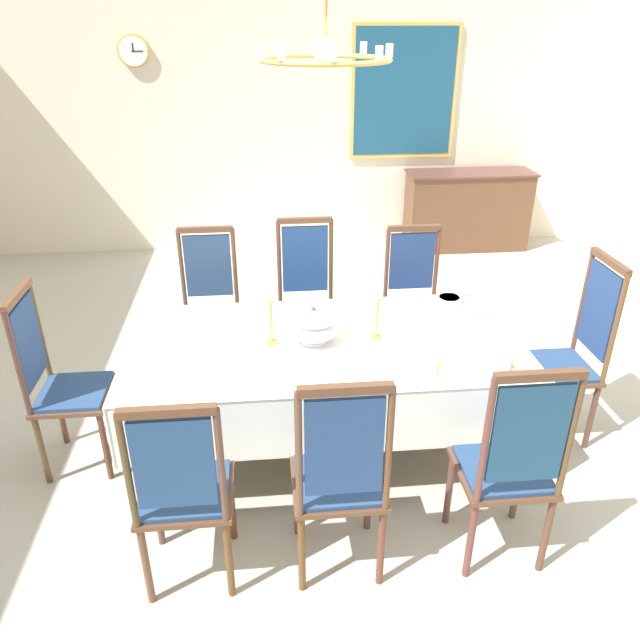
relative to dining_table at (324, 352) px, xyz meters
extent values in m
cube|color=beige|center=(0.00, 0.26, -0.72)|extent=(7.10, 7.15, 0.04)
cube|color=silver|center=(0.00, 3.88, 0.81)|extent=(7.10, 0.08, 3.00)
cylinder|color=#53332D|center=(-1.06, -0.47, -0.33)|extent=(0.07, 0.07, 0.74)
cylinder|color=brown|center=(1.06, -0.47, -0.33)|extent=(0.07, 0.07, 0.74)
cylinder|color=brown|center=(-1.06, 0.47, -0.33)|extent=(0.07, 0.07, 0.74)
cylinder|color=brown|center=(1.06, 0.47, -0.33)|extent=(0.07, 0.07, 0.74)
cube|color=brown|center=(0.00, 0.00, 0.00)|extent=(2.19, 1.03, 0.08)
cube|color=brown|center=(0.00, 0.00, 0.06)|extent=(2.31, 1.15, 0.03)
cube|color=white|center=(0.00, 0.00, 0.07)|extent=(2.33, 1.17, 0.00)
cube|color=white|center=(0.00, -0.58, -0.12)|extent=(2.33, 0.00, 0.38)
cube|color=white|center=(0.00, 0.58, -0.12)|extent=(2.33, 0.00, 0.38)
cube|color=white|center=(-1.16, 0.00, -0.12)|extent=(0.00, 1.17, 0.38)
cube|color=white|center=(1.16, 0.00, -0.12)|extent=(0.00, 1.17, 0.38)
cylinder|color=brown|center=(-0.94, -0.73, -0.46)|extent=(0.04, 0.04, 0.47)
cylinder|color=brown|center=(-0.56, -0.73, -0.46)|extent=(0.04, 0.04, 0.47)
cylinder|color=brown|center=(-0.94, -1.09, -0.46)|extent=(0.04, 0.04, 0.47)
cylinder|color=brown|center=(-0.56, -1.09, -0.46)|extent=(0.04, 0.04, 0.47)
cube|color=brown|center=(-0.75, -0.91, -0.21)|extent=(0.44, 0.42, 0.03)
cube|color=navy|center=(-0.75, -0.91, -0.19)|extent=(0.40, 0.38, 0.02)
cylinder|color=brown|center=(-0.95, -1.10, 0.10)|extent=(0.03, 0.03, 0.60)
cylinder|color=brown|center=(-0.56, -1.10, 0.10)|extent=(0.03, 0.03, 0.60)
cube|color=navy|center=(-0.75, -1.10, 0.13)|extent=(0.34, 0.02, 0.45)
cube|color=brown|center=(-0.75, -1.10, 0.40)|extent=(0.40, 0.04, 0.04)
cylinder|color=brown|center=(-0.56, 0.73, -0.46)|extent=(0.04, 0.04, 0.47)
cylinder|color=brown|center=(-0.94, 0.73, -0.46)|extent=(0.04, 0.04, 0.47)
cylinder|color=brown|center=(-0.56, 1.09, -0.46)|extent=(0.04, 0.04, 0.47)
cylinder|color=brown|center=(-0.94, 1.09, -0.46)|extent=(0.04, 0.04, 0.47)
cube|color=brown|center=(-0.75, 0.91, -0.21)|extent=(0.44, 0.42, 0.03)
cube|color=navy|center=(-0.75, 0.91, -0.19)|extent=(0.40, 0.38, 0.02)
cylinder|color=brown|center=(-0.56, 1.10, 0.11)|extent=(0.03, 0.03, 0.63)
cylinder|color=brown|center=(-0.95, 1.10, 0.11)|extent=(0.03, 0.03, 0.63)
cube|color=navy|center=(-0.75, 1.10, 0.15)|extent=(0.34, 0.02, 0.48)
cube|color=brown|center=(-0.75, 1.10, 0.43)|extent=(0.40, 0.04, 0.04)
cylinder|color=brown|center=(-0.22, -0.73, -0.46)|extent=(0.04, 0.04, 0.47)
cylinder|color=brown|center=(0.16, -0.73, -0.46)|extent=(0.04, 0.04, 0.47)
cylinder|color=brown|center=(-0.22, -1.09, -0.46)|extent=(0.04, 0.04, 0.47)
cylinder|color=brown|center=(0.16, -1.09, -0.46)|extent=(0.04, 0.04, 0.47)
cube|color=brown|center=(-0.03, -0.91, -0.21)|extent=(0.44, 0.42, 0.03)
cube|color=navy|center=(-0.03, -0.91, -0.19)|extent=(0.40, 0.38, 0.02)
cylinder|color=brown|center=(-0.23, -1.10, 0.13)|extent=(0.03, 0.03, 0.65)
cylinder|color=brown|center=(0.16, -1.10, 0.13)|extent=(0.03, 0.03, 0.65)
cube|color=navy|center=(-0.03, -1.10, 0.16)|extent=(0.34, 0.02, 0.50)
cube|color=brown|center=(-0.03, -1.10, 0.46)|extent=(0.40, 0.04, 0.04)
cylinder|color=brown|center=(0.16, 0.73, -0.46)|extent=(0.04, 0.04, 0.47)
cylinder|color=brown|center=(-0.22, 0.73, -0.46)|extent=(0.04, 0.04, 0.47)
cylinder|color=brown|center=(0.16, 1.09, -0.46)|extent=(0.04, 0.04, 0.47)
cylinder|color=#54322F|center=(-0.22, 1.09, -0.46)|extent=(0.04, 0.04, 0.47)
cube|color=brown|center=(-0.03, 0.91, -0.21)|extent=(0.44, 0.42, 0.03)
cube|color=navy|center=(-0.03, 0.91, -0.19)|extent=(0.40, 0.38, 0.02)
cylinder|color=#52371E|center=(0.16, 1.10, 0.14)|extent=(0.03, 0.03, 0.67)
cylinder|color=brown|center=(-0.23, 1.10, 0.14)|extent=(0.03, 0.03, 0.67)
cube|color=navy|center=(-0.03, 1.10, 0.17)|extent=(0.34, 0.02, 0.51)
cube|color=brown|center=(-0.03, 1.10, 0.47)|extent=(0.40, 0.04, 0.04)
cylinder|color=brown|center=(0.60, -0.73, -0.46)|extent=(0.04, 0.04, 0.47)
cylinder|color=brown|center=(0.98, -0.73, -0.46)|extent=(0.04, 0.04, 0.47)
cylinder|color=brown|center=(0.60, -1.09, -0.46)|extent=(0.04, 0.04, 0.47)
cylinder|color=brown|center=(0.98, -1.09, -0.46)|extent=(0.04, 0.04, 0.47)
cube|color=brown|center=(0.79, -0.91, -0.21)|extent=(0.44, 0.42, 0.03)
cube|color=navy|center=(0.79, -0.91, -0.19)|extent=(0.40, 0.38, 0.02)
cylinder|color=brown|center=(0.59, -1.10, 0.14)|extent=(0.03, 0.03, 0.67)
cylinder|color=brown|center=(0.98, -1.10, 0.14)|extent=(0.03, 0.03, 0.67)
cube|color=navy|center=(0.79, -1.10, 0.17)|extent=(0.34, 0.02, 0.51)
cube|color=brown|center=(0.79, -1.10, 0.47)|extent=(0.40, 0.04, 0.04)
cylinder|color=brown|center=(0.98, 0.73, -0.46)|extent=(0.04, 0.04, 0.47)
cylinder|color=brown|center=(0.60, 0.73, -0.46)|extent=(0.04, 0.04, 0.47)
cylinder|color=brown|center=(0.98, 1.09, -0.46)|extent=(0.04, 0.04, 0.47)
cylinder|color=#543B1D|center=(0.60, 1.09, -0.46)|extent=(0.04, 0.04, 0.47)
cube|color=brown|center=(0.79, 0.91, -0.21)|extent=(0.44, 0.42, 0.03)
cube|color=navy|center=(0.79, 0.91, -0.19)|extent=(0.40, 0.38, 0.02)
cylinder|color=brown|center=(0.98, 1.10, 0.09)|extent=(0.03, 0.03, 0.59)
cylinder|color=brown|center=(0.59, 1.10, 0.09)|extent=(0.03, 0.03, 0.59)
cube|color=navy|center=(0.79, 1.10, 0.12)|extent=(0.34, 0.02, 0.45)
cube|color=brown|center=(0.79, 1.10, 0.39)|extent=(0.40, 0.04, 0.04)
cylinder|color=brown|center=(-1.32, 0.19, -0.46)|extent=(0.04, 0.04, 0.47)
cylinder|color=#533322|center=(-1.32, -0.19, -0.46)|extent=(0.04, 0.04, 0.47)
cylinder|color=brown|center=(-1.68, 0.19, -0.46)|extent=(0.04, 0.04, 0.47)
cylinder|color=brown|center=(-1.68, -0.19, -0.46)|extent=(0.04, 0.04, 0.47)
cube|color=brown|center=(-1.50, 0.00, -0.21)|extent=(0.42, 0.44, 0.03)
cube|color=navy|center=(-1.50, 0.00, -0.19)|extent=(0.38, 0.40, 0.02)
cylinder|color=brown|center=(-1.69, 0.20, 0.13)|extent=(0.03, 0.03, 0.65)
cylinder|color=#52332E|center=(-1.69, -0.20, 0.13)|extent=(0.03, 0.03, 0.65)
cube|color=navy|center=(-1.69, 0.00, 0.16)|extent=(0.02, 0.34, 0.49)
cube|color=brown|center=(-1.69, 0.00, 0.45)|extent=(0.04, 0.40, 0.04)
cylinder|color=brown|center=(1.32, -0.19, -0.46)|extent=(0.04, 0.04, 0.47)
cylinder|color=brown|center=(1.32, 0.19, -0.46)|extent=(0.04, 0.04, 0.47)
cylinder|color=#543429|center=(1.68, -0.19, -0.46)|extent=(0.04, 0.04, 0.47)
cylinder|color=#553229|center=(1.68, 0.19, -0.46)|extent=(0.04, 0.04, 0.47)
cube|color=brown|center=(1.50, 0.00, -0.21)|extent=(0.42, 0.44, 0.03)
cube|color=navy|center=(1.50, 0.00, -0.19)|extent=(0.38, 0.40, 0.02)
cylinder|color=brown|center=(1.69, -0.20, 0.16)|extent=(0.03, 0.03, 0.72)
cylinder|color=brown|center=(1.69, 0.20, 0.16)|extent=(0.03, 0.03, 0.72)
cube|color=navy|center=(1.69, 0.00, 0.20)|extent=(0.02, 0.34, 0.54)
cube|color=brown|center=(1.69, 0.00, 0.52)|extent=(0.04, 0.40, 0.04)
cylinder|color=white|center=(-0.07, 0.00, 0.09)|extent=(0.16, 0.16, 0.02)
ellipsoid|color=white|center=(-0.07, 0.00, 0.16)|extent=(0.29, 0.29, 0.13)
ellipsoid|color=white|center=(-0.07, 0.00, 0.23)|extent=(0.26, 0.26, 0.10)
sphere|color=#3A517D|center=(-0.07, 0.00, 0.29)|extent=(0.03, 0.03, 0.03)
cylinder|color=gold|center=(-0.31, 0.00, 0.08)|extent=(0.07, 0.07, 0.02)
cylinder|color=gold|center=(-0.31, 0.00, 0.22)|extent=(0.02, 0.02, 0.25)
cone|color=gold|center=(-0.31, 0.00, 0.35)|extent=(0.04, 0.04, 0.02)
cylinder|color=silver|center=(-0.31, 0.00, 0.41)|extent=(0.02, 0.02, 0.10)
cylinder|color=gold|center=(0.31, 0.00, 0.08)|extent=(0.07, 0.07, 0.02)
cylinder|color=gold|center=(0.31, 0.00, 0.21)|extent=(0.02, 0.02, 0.23)
cone|color=gold|center=(0.31, 0.00, 0.33)|extent=(0.04, 0.04, 0.02)
cylinder|color=silver|center=(0.31, 0.00, 0.39)|extent=(0.02, 0.02, 0.10)
cylinder|color=white|center=(0.50, -0.40, 0.09)|extent=(0.15, 0.15, 0.03)
cylinder|color=white|center=(0.50, -0.40, 0.10)|extent=(0.12, 0.12, 0.02)
torus|color=#3A517D|center=(0.50, -0.40, 0.11)|extent=(0.14, 0.14, 0.01)
cylinder|color=white|center=(0.88, -0.40, 0.10)|extent=(0.20, 0.20, 0.05)
cylinder|color=white|center=(0.88, -0.40, 0.11)|extent=(0.16, 0.16, 0.03)
torus|color=#3A517D|center=(0.88, -0.40, 0.12)|extent=(0.19, 0.19, 0.01)
cylinder|color=white|center=(0.89, 0.45, 0.10)|extent=(0.17, 0.17, 0.04)
cylinder|color=white|center=(0.89, 0.45, 0.10)|extent=(0.14, 0.14, 0.03)
torus|color=#3A517D|center=(0.89, 0.45, 0.11)|extent=(0.16, 0.16, 0.01)
cylinder|color=white|center=(-0.10, -0.46, 0.09)|extent=(0.14, 0.14, 0.03)
cylinder|color=white|center=(-0.10, -0.46, 0.09)|extent=(0.12, 0.12, 0.02)
torus|color=#3A517D|center=(-0.10, -0.46, 0.10)|extent=(0.14, 0.14, 0.01)
cube|color=gold|center=(0.60, -0.44, 0.08)|extent=(0.01, 0.14, 0.00)
ellipsoid|color=gold|center=(0.60, -0.35, 0.08)|extent=(0.03, 0.05, 0.01)
cube|color=gold|center=(1.01, -0.43, 0.08)|extent=(0.02, 0.14, 0.00)
ellipsoid|color=gold|center=(1.01, -0.35, 0.08)|extent=(0.03, 0.05, 0.01)
cube|color=brown|center=(2.05, 3.56, -0.26)|extent=(1.40, 0.44, 0.88)
cube|color=brown|center=(2.05, 3.56, 0.20)|extent=(1.44, 0.48, 0.02)
cube|color=brown|center=(2.40, 3.78, -0.26)|extent=(0.59, 0.01, 0.70)
cube|color=brown|center=(1.70, 3.78, -0.26)|extent=(0.59, 0.01, 0.70)
cylinder|color=#D1B251|center=(-1.58, 3.81, 1.47)|extent=(0.32, 0.05, 0.32)
cylinder|color=white|center=(-1.58, 3.78, 1.47)|extent=(0.29, 0.01, 0.29)
cube|color=black|center=(-1.58, 3.78, 1.51)|extent=(0.01, 0.00, 0.08)
cube|color=black|center=(-1.53, 3.78, 1.47)|extent=(0.11, 0.00, 0.01)
cube|color=#D1B251|center=(1.27, 3.82, 1.04)|extent=(1.18, 0.04, 1.40)
cube|color=navy|center=(1.27, 3.80, 1.04)|extent=(1.10, 0.01, 1.32)
sphere|color=white|center=(0.00, 0.00, 1.66)|extent=(0.12, 0.12, 0.12)
torus|color=gold|center=(0.00, 0.00, 1.62)|extent=(0.64, 0.64, 0.02)
cylinder|color=silver|center=(0.31, 0.00, 1.66)|extent=(0.04, 0.04, 0.06)
cylinder|color=silver|center=(0.22, 0.22, 1.66)|extent=(0.04, 0.04, 0.06)
cylinder|color=silver|center=(0.00, 0.31, 1.66)|extent=(0.04, 0.04, 0.06)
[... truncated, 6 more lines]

